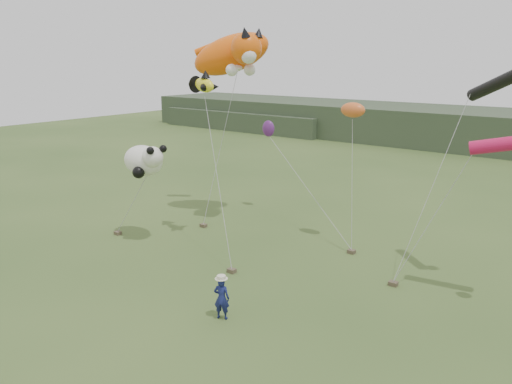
# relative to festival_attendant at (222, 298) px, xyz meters

# --- Properties ---
(ground) EXTENTS (120.00, 120.00, 0.00)m
(ground) POSITION_rel_festival_attendant_xyz_m (-2.15, 0.45, -0.82)
(ground) COLOR #385123
(ground) RESTS_ON ground
(headland) EXTENTS (90.00, 13.00, 4.00)m
(headland) POSITION_rel_festival_attendant_xyz_m (-5.27, 45.14, 1.11)
(headland) COLOR #2D3D28
(headland) RESTS_ON ground
(festival_attendant) EXTENTS (0.70, 0.59, 1.63)m
(festival_attendant) POSITION_rel_festival_attendant_xyz_m (0.00, 0.00, 0.00)
(festival_attendant) COLOR navy
(festival_attendant) RESTS_ON ground
(sandbag_anchors) EXTENTS (14.96, 5.71, 0.19)m
(sandbag_anchors) POSITION_rel_festival_attendant_xyz_m (-3.22, 5.87, -0.72)
(sandbag_anchors) COLOR brown
(sandbag_anchors) RESTS_ON ground
(cat_kite) EXTENTS (6.07, 4.31, 3.40)m
(cat_kite) POSITION_rel_festival_attendant_xyz_m (-7.63, 9.92, 8.86)
(cat_kite) COLOR #F15B0A
(cat_kite) RESTS_ON ground
(fish_kite) EXTENTS (2.31, 1.52, 1.16)m
(fish_kite) POSITION_rel_festival_attendant_xyz_m (-6.71, 6.12, 7.33)
(fish_kite) COLOR yellow
(fish_kite) RESTS_ON ground
(tube_kites) EXTENTS (4.08, 3.66, 3.33)m
(tube_kites) POSITION_rel_festival_attendant_xyz_m (7.21, 8.61, 6.52)
(tube_kites) COLOR black
(tube_kites) RESTS_ON ground
(panda_kite) EXTENTS (2.82, 1.82, 1.75)m
(panda_kite) POSITION_rel_festival_attendant_xyz_m (-8.80, 4.02, 3.48)
(panda_kite) COLOR white
(panda_kite) RESTS_ON ground
(misc_kites) EXTENTS (7.91, 2.91, 2.61)m
(misc_kites) POSITION_rel_festival_attendant_xyz_m (-2.86, 11.06, 5.44)
(misc_kites) COLOR orange
(misc_kites) RESTS_ON ground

